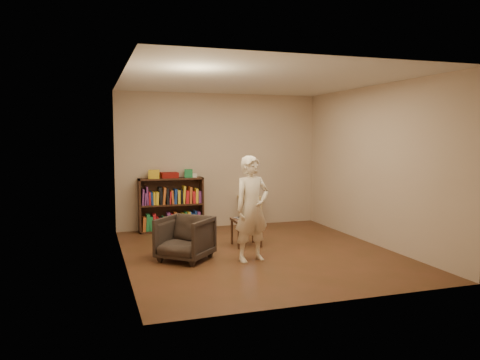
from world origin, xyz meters
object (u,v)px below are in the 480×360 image
object	(u,v)px
person	(252,209)
stool	(250,202)
bookshelf	(171,208)
armchair	(185,238)
laptop	(248,215)
side_table	(246,223)

from	to	relation	value
person	stool	bearing A→B (deg)	57.41
bookshelf	armchair	bearing A→B (deg)	-94.38
stool	person	world-z (taller)	person
stool	person	bearing A→B (deg)	-108.78
laptop	person	distance (m)	1.01
side_table	person	distance (m)	1.00
bookshelf	person	world-z (taller)	person
bookshelf	armchair	size ratio (longest dim) A/B	1.73
stool	bookshelf	bearing A→B (deg)	177.65
stool	laptop	bearing A→B (deg)	-110.94
bookshelf	laptop	size ratio (longest dim) A/B	2.72
bookshelf	armchair	world-z (taller)	bookshelf
laptop	person	bearing A→B (deg)	-42.04
armchair	laptop	world-z (taller)	laptop
bookshelf	armchair	distance (m)	2.17
bookshelf	side_table	bearing A→B (deg)	-59.14
side_table	person	xyz separation A→B (m)	(-0.22, -0.89, 0.39)
stool	side_table	world-z (taller)	stool
bookshelf	stool	bearing A→B (deg)	-2.35
stool	laptop	xyz separation A→B (m)	(-0.57, -1.48, 0.01)
stool	armchair	size ratio (longest dim) A/B	0.87
stool	armchair	world-z (taller)	armchair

